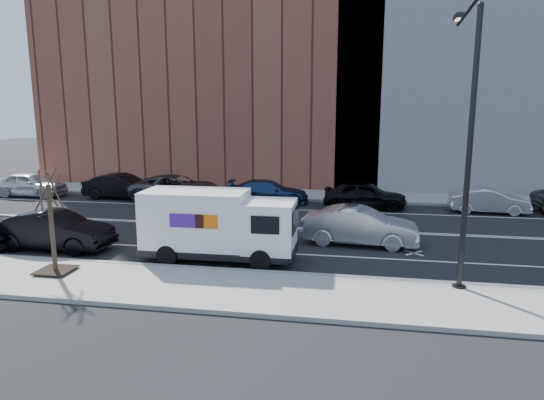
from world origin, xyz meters
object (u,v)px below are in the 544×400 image
(far_parked_a, at_px, (31,184))
(far_parked_b, at_px, (122,186))
(fedex_van, at_px, (217,224))
(driving_sedan, at_px, (360,226))

(far_parked_a, distance_m, far_parked_b, 6.49)
(far_parked_a, bearing_deg, fedex_van, -123.32)
(fedex_van, xyz_separation_m, driving_sedan, (5.53, 3.24, -0.63))
(far_parked_a, distance_m, driving_sedan, 23.24)
(far_parked_b, bearing_deg, fedex_van, -136.92)
(fedex_van, relative_size, driving_sedan, 1.21)
(far_parked_a, xyz_separation_m, driving_sedan, (21.86, -7.87, 0.01))
(fedex_van, bearing_deg, driving_sedan, 29.72)
(far_parked_b, xyz_separation_m, driving_sedan, (15.38, -8.16, 0.01))
(far_parked_a, bearing_deg, far_parked_b, -86.57)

